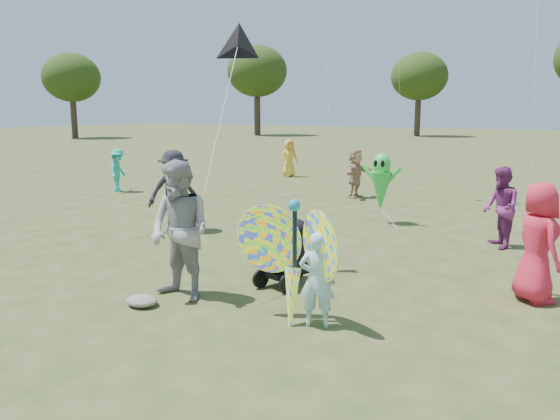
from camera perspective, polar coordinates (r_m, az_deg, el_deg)
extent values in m
plane|color=#51592B|center=(8.20, -4.38, -9.35)|extent=(160.00, 160.00, 0.00)
imported|color=#9ED5DF|center=(7.05, 3.87, -7.27)|extent=(0.54, 0.47, 1.26)
imported|color=#98979C|center=(8.08, -10.39, -2.17)|extent=(1.06, 0.85, 2.06)
ellipsoid|color=gray|center=(8.16, -14.25, -9.17)|extent=(0.48, 0.39, 0.15)
imported|color=red|center=(8.73, 25.32, -3.10)|extent=(0.97, 1.02, 1.76)
imported|color=black|center=(12.80, -11.01, 1.98)|extent=(1.28, 1.38, 1.87)
imported|color=tan|center=(17.58, 7.90, 3.84)|extent=(0.58, 1.49, 1.58)
imported|color=#7A286E|center=(11.85, 22.06, 0.23)|extent=(0.94, 1.01, 1.66)
imported|color=yellow|center=(22.99, 0.97, 5.44)|extent=(0.85, 0.91, 1.56)
imported|color=#21B6AB|center=(19.49, -16.56, 3.99)|extent=(0.91, 1.10, 1.48)
cube|color=black|center=(8.71, 0.55, -4.33)|extent=(0.70, 0.96, 0.71)
cube|color=black|center=(8.80, 0.55, -6.41)|extent=(0.60, 0.78, 0.10)
ellipsoid|color=black|center=(8.84, 1.39, -1.91)|extent=(0.51, 0.45, 0.33)
cylinder|color=black|center=(8.66, -2.03, -7.18)|extent=(0.14, 0.30, 0.30)
cylinder|color=black|center=(8.42, 0.72, -7.70)|extent=(0.14, 0.30, 0.30)
cylinder|color=black|center=(9.20, 2.00, -6.37)|extent=(0.11, 0.22, 0.22)
cylinder|color=black|center=(8.21, -1.17, -2.16)|extent=(0.43, 0.16, 0.03)
cube|color=#AA7752|center=(8.57, 0.38, -1.76)|extent=(0.41, 0.37, 0.26)
ellipsoid|color=orange|center=(7.31, -1.11, -3.08)|extent=(0.98, 0.71, 1.24)
ellipsoid|color=orange|center=(6.94, 4.18, -3.84)|extent=(0.98, 0.71, 1.24)
cylinder|color=black|center=(7.15, 1.54, -3.81)|extent=(0.06, 0.06, 1.00)
cone|color=orange|center=(7.19, 1.18, -9.65)|extent=(0.36, 0.49, 0.93)
sphere|color=teal|center=(7.01, 1.48, 0.52)|extent=(0.16, 0.16, 0.16)
cone|color=black|center=(9.45, -4.43, 16.73)|extent=(0.89, 0.62, 0.81)
cylinder|color=silver|center=(8.54, -6.02, 10.15)|extent=(0.62, 1.68, 2.16)
cone|color=green|center=(13.63, 10.48, 1.93)|extent=(0.56, 0.56, 0.95)
ellipsoid|color=green|center=(13.55, 10.57, 4.65)|extent=(0.44, 0.39, 0.57)
ellipsoid|color=black|center=(13.41, 9.94, 4.83)|extent=(0.10, 0.05, 0.17)
ellipsoid|color=black|center=(13.35, 10.66, 4.78)|extent=(0.10, 0.05, 0.17)
cylinder|color=green|center=(13.69, 9.37, 3.69)|extent=(0.43, 0.10, 0.49)
cylinder|color=green|center=(13.47, 11.73, 3.51)|extent=(0.43, 0.10, 0.49)
cylinder|color=silver|center=(13.44, 11.28, -0.81)|extent=(0.61, 0.41, 0.41)
cylinder|color=#3A2D21|center=(61.80, -2.38, 9.76)|extent=(0.70, 0.70, 4.20)
ellipsoid|color=#2B4214|center=(61.94, -2.42, 14.30)|extent=(6.60, 6.60, 5.61)
cylinder|color=#3A2D21|center=(61.12, 14.16, 9.26)|extent=(0.63, 0.63, 3.78)
ellipsoid|color=#2B4214|center=(61.21, 14.35, 13.39)|extent=(5.94, 5.94, 5.05)
cylinder|color=#3A2D21|center=(59.00, -20.71, 8.78)|extent=(0.59, 0.59, 3.57)
ellipsoid|color=#2B4214|center=(59.08, -20.97, 12.81)|extent=(5.61, 5.61, 4.77)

